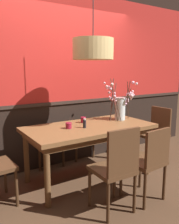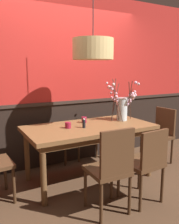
{
  "view_description": "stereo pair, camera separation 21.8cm",
  "coord_description": "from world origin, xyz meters",
  "px_view_note": "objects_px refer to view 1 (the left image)",
  "views": [
    {
      "loc": [
        -1.74,
        -2.68,
        1.55
      ],
      "look_at": [
        0.0,
        0.0,
        0.96
      ],
      "focal_mm": 38.06,
      "sensor_mm": 36.0,
      "label": 1
    },
    {
      "loc": [
        -1.55,
        -2.79,
        1.55
      ],
      "look_at": [
        0.0,
        0.0,
        0.96
      ],
      "focal_mm": 38.06,
      "sensor_mm": 36.0,
      "label": 2
    }
  ],
  "objects_px": {
    "chair_near_side_left": "(116,166)",
    "candle_holder_nearer_edge": "(69,126)",
    "chair_far_side_right": "(77,127)",
    "vase_with_blossoms": "(120,106)",
    "chair_head_east_end": "(156,131)",
    "chair_near_side_right": "(148,159)",
    "candle_holder_nearer_center": "(83,120)",
    "condiment_bottle": "(85,123)",
    "pendant_lamp": "(93,49)",
    "chair_far_side_left": "(46,133)",
    "dining_table": "(89,132)"
  },
  "relations": [
    {
      "from": "chair_far_side_right",
      "to": "vase_with_blossoms",
      "type": "relative_size",
      "value": 1.45
    },
    {
      "from": "vase_with_blossoms",
      "to": "chair_head_east_end",
      "type": "bearing_deg",
      "value": -8.51
    },
    {
      "from": "candle_holder_nearer_edge",
      "to": "chair_head_east_end",
      "type": "bearing_deg",
      "value": -1.59
    },
    {
      "from": "chair_near_side_left",
      "to": "pendant_lamp",
      "type": "relative_size",
      "value": 0.91
    },
    {
      "from": "chair_head_east_end",
      "to": "chair_far_side_left",
      "type": "xyz_separation_m",
      "value": [
        -1.63,
        0.86,
        0.01
      ]
    },
    {
      "from": "chair_head_east_end",
      "to": "vase_with_blossoms",
      "type": "relative_size",
      "value": 1.43
    },
    {
      "from": "chair_far_side_left",
      "to": "pendant_lamp",
      "type": "xyz_separation_m",
      "value": [
        0.33,
        -0.87,
        1.29
      ]
    },
    {
      "from": "chair_near_side_left",
      "to": "chair_far_side_left",
      "type": "distance_m",
      "value": 1.7
    },
    {
      "from": "chair_head_east_end",
      "to": "chair_near_side_right",
      "type": "height_order",
      "value": "chair_head_east_end"
    },
    {
      "from": "dining_table",
      "to": "chair_near_side_left",
      "type": "relative_size",
      "value": 1.83
    },
    {
      "from": "chair_far_side_left",
      "to": "vase_with_blossoms",
      "type": "distance_m",
      "value": 1.27
    },
    {
      "from": "candle_holder_nearer_edge",
      "to": "pendant_lamp",
      "type": "height_order",
      "value": "pendant_lamp"
    },
    {
      "from": "chair_near_side_right",
      "to": "vase_with_blossoms",
      "type": "xyz_separation_m",
      "value": [
        0.36,
        0.94,
        0.47
      ]
    },
    {
      "from": "chair_far_side_left",
      "to": "condiment_bottle",
      "type": "xyz_separation_m",
      "value": [
        0.18,
        -0.9,
        0.32
      ]
    },
    {
      "from": "chair_head_east_end",
      "to": "condiment_bottle",
      "type": "bearing_deg",
      "value": -178.5
    },
    {
      "from": "pendant_lamp",
      "to": "chair_far_side_left",
      "type": "bearing_deg",
      "value": 110.98
    },
    {
      "from": "chair_near_side_left",
      "to": "chair_near_side_right",
      "type": "bearing_deg",
      "value": -0.06
    },
    {
      "from": "candle_holder_nearer_center",
      "to": "candle_holder_nearer_edge",
      "type": "height_order",
      "value": "candle_holder_nearer_center"
    },
    {
      "from": "chair_head_east_end",
      "to": "chair_far_side_left",
      "type": "height_order",
      "value": "chair_head_east_end"
    },
    {
      "from": "chair_far_side_right",
      "to": "vase_with_blossoms",
      "type": "xyz_separation_m",
      "value": [
        0.31,
        -0.81,
        0.46
      ]
    },
    {
      "from": "chair_near_side_left",
      "to": "candle_holder_nearer_center",
      "type": "relative_size",
      "value": 11.41
    },
    {
      "from": "chair_near_side_right",
      "to": "candle_holder_nearer_center",
      "type": "height_order",
      "value": "chair_near_side_right"
    },
    {
      "from": "condiment_bottle",
      "to": "pendant_lamp",
      "type": "distance_m",
      "value": 0.98
    },
    {
      "from": "candle_holder_nearer_edge",
      "to": "chair_far_side_left",
      "type": "bearing_deg",
      "value": 88.7
    },
    {
      "from": "candle_holder_nearer_center",
      "to": "chair_near_side_right",
      "type": "bearing_deg",
      "value": -77.96
    },
    {
      "from": "dining_table",
      "to": "pendant_lamp",
      "type": "distance_m",
      "value": 1.12
    },
    {
      "from": "vase_with_blossoms",
      "to": "condiment_bottle",
      "type": "xyz_separation_m",
      "value": [
        -0.73,
        -0.14,
        -0.15
      ]
    },
    {
      "from": "dining_table",
      "to": "vase_with_blossoms",
      "type": "bearing_deg",
      "value": 7.46
    },
    {
      "from": "pendant_lamp",
      "to": "condiment_bottle",
      "type": "bearing_deg",
      "value": -167.71
    },
    {
      "from": "chair_far_side_left",
      "to": "chair_near_side_right",
      "type": "xyz_separation_m",
      "value": [
        0.55,
        -1.7,
        -0.0
      ]
    },
    {
      "from": "pendant_lamp",
      "to": "chair_far_side_right",
      "type": "bearing_deg",
      "value": 73.94
    },
    {
      "from": "chair_near_side_right",
      "to": "chair_far_side_right",
      "type": "bearing_deg",
      "value": 88.45
    },
    {
      "from": "chair_head_east_end",
      "to": "pendant_lamp",
      "type": "height_order",
      "value": "pendant_lamp"
    },
    {
      "from": "chair_near_side_left",
      "to": "chair_near_side_right",
      "type": "height_order",
      "value": "chair_near_side_left"
    },
    {
      "from": "vase_with_blossoms",
      "to": "candle_holder_nearer_edge",
      "type": "relative_size",
      "value": 7.44
    },
    {
      "from": "chair_far_side_left",
      "to": "candle_holder_nearer_edge",
      "type": "height_order",
      "value": "chair_far_side_left"
    },
    {
      "from": "chair_near_side_left",
      "to": "candle_holder_nearer_edge",
      "type": "height_order",
      "value": "chair_near_side_left"
    },
    {
      "from": "chair_near_side_left",
      "to": "candle_holder_nearer_edge",
      "type": "xyz_separation_m",
      "value": [
        -0.1,
        0.88,
        0.27
      ]
    },
    {
      "from": "chair_far_side_right",
      "to": "chair_near_side_left",
      "type": "xyz_separation_m",
      "value": [
        -0.52,
        -1.75,
        0.02
      ]
    },
    {
      "from": "condiment_bottle",
      "to": "chair_far_side_left",
      "type": "bearing_deg",
      "value": 101.1
    },
    {
      "from": "chair_near_side_right",
      "to": "chair_near_side_left",
      "type": "bearing_deg",
      "value": 179.94
    },
    {
      "from": "pendant_lamp",
      "to": "chair_near_side_right",
      "type": "bearing_deg",
      "value": -75.35
    },
    {
      "from": "candle_holder_nearer_center",
      "to": "condiment_bottle",
      "type": "xyz_separation_m",
      "value": [
        -0.14,
        -0.27,
        0.02
      ]
    },
    {
      "from": "candle_holder_nearer_center",
      "to": "candle_holder_nearer_edge",
      "type": "relative_size",
      "value": 1.0
    },
    {
      "from": "chair_near_side_right",
      "to": "condiment_bottle",
      "type": "distance_m",
      "value": 0.94
    },
    {
      "from": "chair_near_side_right",
      "to": "condiment_bottle",
      "type": "relative_size",
      "value": 7.1
    },
    {
      "from": "chair_near_side_left",
      "to": "candle_holder_nearer_center",
      "type": "bearing_deg",
      "value": 77.13
    },
    {
      "from": "chair_far_side_left",
      "to": "chair_near_side_right",
      "type": "bearing_deg",
      "value": -72.06
    },
    {
      "from": "candle_holder_nearer_edge",
      "to": "chair_far_side_right",
      "type": "bearing_deg",
      "value": 54.67
    },
    {
      "from": "chair_near_side_left",
      "to": "candle_holder_nearer_center",
      "type": "xyz_separation_m",
      "value": [
        0.24,
        1.07,
        0.28
      ]
    }
  ]
}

